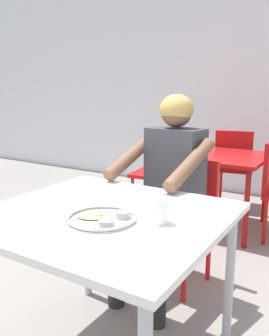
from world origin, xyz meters
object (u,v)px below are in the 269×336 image
drinking_cup (159,209)px  table_foreground (104,229)px  chair_red_far (234,163)px  thali_tray (102,218)px  table_background_red (218,163)px  chair_foreground (183,211)px  chair_red_left (162,168)px  diner_foreground (167,180)px

drinking_cup → table_foreground: bearing=-177.7°
chair_red_far → thali_tray: bearing=-84.9°
table_foreground → table_background_red: (-0.15, 1.98, -0.07)m
thali_tray → table_foreground: bearing=123.5°
chair_foreground → table_background_red: chair_foreground is taller
chair_foreground → chair_red_far: size_ratio=0.96×
table_foreground → chair_red_left: (-0.76, 2.00, -0.18)m
chair_foreground → diner_foreground: size_ratio=0.66×
table_background_red → chair_red_left: chair_red_left is taller
chair_foreground → drinking_cup: bearing=-72.2°
table_foreground → thali_tray: 0.14m
drinking_cup → chair_red_left: 2.26m
diner_foreground → table_foreground: bearing=-86.4°
table_background_red → chair_red_far: (-0.03, 0.61, -0.11)m
thali_tray → diner_foreground: (-0.10, 0.79, -0.02)m
chair_foreground → chair_red_far: (-0.16, 1.68, 0.01)m
thali_tray → table_background_red: (-0.21, 2.07, -0.15)m
chair_foreground → chair_red_left: 1.31m
table_foreground → chair_foreground: (-0.03, 0.91, -0.19)m
drinking_cup → chair_red_far: bearing=99.8°
thali_tray → diner_foreground: size_ratio=0.23×
chair_red_left → drinking_cup: bearing=-62.9°
diner_foreground → table_background_red: bearing=94.9°
table_foreground → chair_red_far: (-0.18, 2.59, -0.18)m
table_foreground → diner_foreground: (-0.04, 0.70, 0.06)m
thali_tray → chair_red_far: 2.71m
table_background_red → drinking_cup: bearing=-78.0°
table_foreground → thali_tray: bearing=-56.5°
thali_tray → chair_red_left: 2.26m
diner_foreground → chair_red_far: bearing=94.2°
table_background_red → chair_red_far: bearing=92.6°
diner_foreground → table_background_red: (-0.11, 1.28, -0.13)m
thali_tray → diner_foreground: bearing=97.4°
chair_foreground → diner_foreground: 0.33m
diner_foreground → table_background_red: 1.29m
chair_red_left → table_background_red: bearing=-2.1°
thali_tray → chair_red_left: (-0.81, 2.09, -0.27)m
chair_red_far → chair_red_left: bearing=-134.1°
diner_foreground → chair_red_far: size_ratio=1.44×
thali_tray → chair_foreground: (-0.08, 1.00, -0.28)m
drinking_cup → chair_foreground: size_ratio=0.13×
drinking_cup → diner_foreground: 0.76m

